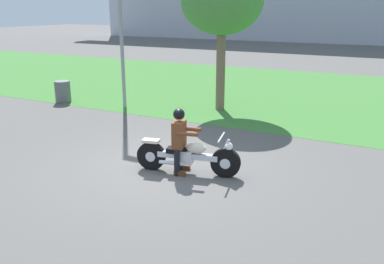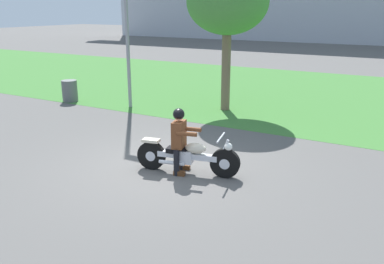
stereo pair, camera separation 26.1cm
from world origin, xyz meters
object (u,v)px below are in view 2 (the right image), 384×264
at_px(rider_lead, 180,136).
at_px(tree_roadside, 228,2).
at_px(motorcycle_lead, 188,156).
at_px(trash_can, 70,91).

bearing_deg(rider_lead, tree_roadside, 92.48).
height_order(motorcycle_lead, tree_roadside, tree_roadside).
bearing_deg(tree_roadside, trash_can, -163.24).
distance_m(rider_lead, trash_can, 8.04).
height_order(motorcycle_lead, trash_can, motorcycle_lead).
height_order(rider_lead, tree_roadside, tree_roadside).
distance_m(motorcycle_lead, rider_lead, 0.46).
xyz_separation_m(tree_roadside, trash_can, (-5.55, -1.67, -3.11)).
height_order(rider_lead, trash_can, rider_lead).
bearing_deg(trash_can, motorcycle_lead, -27.78).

